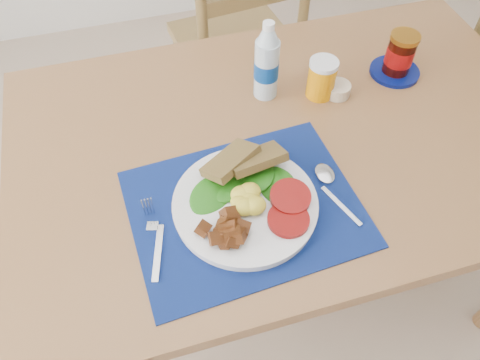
# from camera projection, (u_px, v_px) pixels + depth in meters

# --- Properties ---
(ground) EXTENTS (4.00, 4.00, 0.00)m
(ground) POSITION_uv_depth(u_px,v_px,m) (292.00, 320.00, 1.65)
(ground) COLOR tan
(ground) RESTS_ON ground
(table) EXTENTS (1.40, 0.90, 0.75)m
(table) POSITION_uv_depth(u_px,v_px,m) (288.00, 155.00, 1.24)
(table) COLOR brown
(table) RESTS_ON ground
(chair_far) EXTENTS (0.49, 0.47, 1.19)m
(chair_far) POSITION_uv_depth(u_px,v_px,m) (241.00, 20.00, 1.75)
(chair_far) COLOR brown
(chair_far) RESTS_ON ground
(placemat) EXTENTS (0.52, 0.42, 0.00)m
(placemat) POSITION_uv_depth(u_px,v_px,m) (245.00, 208.00, 1.04)
(placemat) COLOR black
(placemat) RESTS_ON table
(breakfast_plate) EXTENTS (0.31, 0.31, 0.08)m
(breakfast_plate) POSITION_uv_depth(u_px,v_px,m) (243.00, 204.00, 1.01)
(breakfast_plate) COLOR silver
(breakfast_plate) RESTS_ON placemat
(fork) EXTENTS (0.05, 0.19, 0.00)m
(fork) POSITION_uv_depth(u_px,v_px,m) (154.00, 235.00, 0.99)
(fork) COLOR #B2B5BA
(fork) RESTS_ON placemat
(spoon) EXTENTS (0.05, 0.19, 0.01)m
(spoon) POSITION_uv_depth(u_px,v_px,m) (329.00, 183.00, 1.07)
(spoon) COLOR #B2B5BA
(spoon) RESTS_ON placemat
(water_bottle) EXTENTS (0.06, 0.06, 0.22)m
(water_bottle) POSITION_uv_depth(u_px,v_px,m) (267.00, 65.00, 1.19)
(water_bottle) COLOR #ADBFCC
(water_bottle) RESTS_ON table
(juice_glass) EXTENTS (0.07, 0.07, 0.10)m
(juice_glass) POSITION_uv_depth(u_px,v_px,m) (321.00, 79.00, 1.23)
(juice_glass) COLOR orange
(juice_glass) RESTS_ON table
(ramekin) EXTENTS (0.07, 0.07, 0.03)m
(ramekin) POSITION_uv_depth(u_px,v_px,m) (338.00, 90.00, 1.26)
(ramekin) COLOR tan
(ramekin) RESTS_ON table
(jam_on_saucer) EXTENTS (0.14, 0.14, 0.13)m
(jam_on_saucer) POSITION_uv_depth(u_px,v_px,m) (399.00, 57.00, 1.28)
(jam_on_saucer) COLOR #051059
(jam_on_saucer) RESTS_ON table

